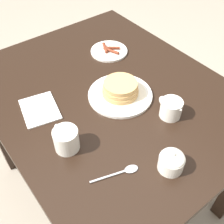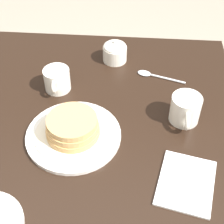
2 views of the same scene
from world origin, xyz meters
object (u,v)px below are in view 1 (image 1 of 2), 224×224
at_px(pancake_plate, 120,91).
at_px(coffee_mug, 66,139).
at_px(sugar_bowl, 172,161).
at_px(creamer_pitcher, 171,108).
at_px(side_plate_bacon, 109,51).
at_px(napkin, 40,109).
at_px(spoon, 123,171).

distance_m(pancake_plate, coffee_mug, 0.32).
distance_m(pancake_plate, sugar_bowl, 0.38).
xyz_separation_m(coffee_mug, creamer_pitcher, (-0.11, -0.39, -0.00)).
height_order(creamer_pitcher, sugar_bowl, creamer_pitcher).
height_order(side_plate_bacon, creamer_pitcher, creamer_pitcher).
height_order(coffee_mug, napkin, coffee_mug).
distance_m(napkin, spoon, 0.42).
xyz_separation_m(pancake_plate, side_plate_bacon, (0.28, -0.16, -0.02)).
bearing_deg(spoon, sugar_bowl, -121.24).
relative_size(coffee_mug, napkin, 0.60).
height_order(creamer_pitcher, spoon, creamer_pitcher).
distance_m(coffee_mug, napkin, 0.22).
bearing_deg(side_plate_bacon, creamer_pitcher, 171.22).
xyz_separation_m(creamer_pitcher, sugar_bowl, (-0.17, 0.17, -0.00)).
bearing_deg(creamer_pitcher, sugar_bowl, 134.35).
height_order(pancake_plate, spoon, pancake_plate).
bearing_deg(pancake_plate, spoon, 142.93).
height_order(sugar_bowl, spoon, sugar_bowl).
height_order(pancake_plate, side_plate_bacon, pancake_plate).
bearing_deg(creamer_pitcher, spoon, 106.08).
distance_m(creamer_pitcher, spoon, 0.31).
xyz_separation_m(creamer_pitcher, spoon, (-0.09, 0.30, -0.03)).
relative_size(side_plate_bacon, napkin, 0.93).
bearing_deg(spoon, coffee_mug, 24.42).
xyz_separation_m(coffee_mug, sugar_bowl, (-0.28, -0.22, -0.01)).
bearing_deg(napkin, creamer_pitcher, -130.95).
height_order(coffee_mug, sugar_bowl, coffee_mug).
xyz_separation_m(side_plate_bacon, spoon, (-0.57, 0.37, -0.00)).
distance_m(pancake_plate, side_plate_bacon, 0.32).
xyz_separation_m(pancake_plate, sugar_bowl, (-0.37, 0.09, 0.01)).
height_order(creamer_pitcher, napkin, creamer_pitcher).
bearing_deg(napkin, coffee_mug, 177.76).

